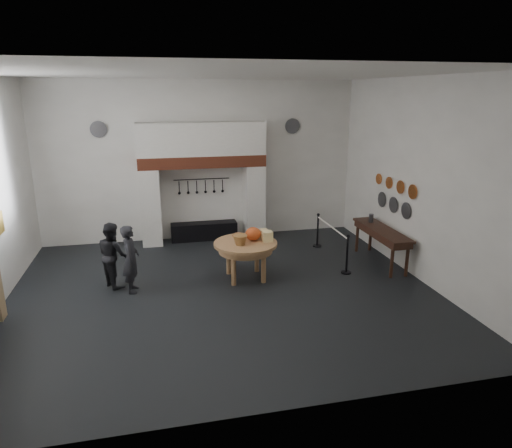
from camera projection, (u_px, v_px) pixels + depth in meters
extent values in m
cube|color=black|center=(224.00, 291.00, 9.90)|extent=(9.00, 8.00, 0.02)
cube|color=silver|center=(219.00, 73.00, 8.64)|extent=(9.00, 8.00, 0.02)
cube|color=white|center=(201.00, 161.00, 13.02)|extent=(9.00, 0.02, 4.50)
cube|color=white|center=(271.00, 256.00, 5.52)|extent=(9.00, 0.02, 4.50)
cube|color=white|center=(420.00, 180.00, 10.22)|extent=(0.02, 8.00, 4.50)
cube|color=silver|center=(151.00, 207.00, 12.70)|extent=(0.55, 0.70, 2.15)
cube|color=silver|center=(254.00, 201.00, 13.33)|extent=(0.55, 0.70, 2.15)
cube|color=#9E442B|center=(202.00, 161.00, 12.67)|extent=(3.50, 0.72, 0.32)
cube|color=silver|center=(201.00, 139.00, 12.50)|extent=(3.50, 0.70, 0.90)
cube|color=black|center=(204.00, 231.00, 13.31)|extent=(1.90, 0.45, 0.50)
cylinder|color=black|center=(202.00, 179.00, 13.08)|extent=(1.60, 0.02, 0.02)
cube|color=gold|center=(0.00, 223.00, 9.26)|extent=(0.05, 0.34, 0.44)
cylinder|color=tan|center=(246.00, 244.00, 10.37)|extent=(1.77, 1.77, 0.07)
ellipsoid|color=#CF481D|center=(253.00, 234.00, 10.45)|extent=(0.36, 0.36, 0.31)
cube|color=#F8E294|center=(267.00, 236.00, 10.38)|extent=(0.22, 0.22, 0.24)
cube|color=#E1C286|center=(263.00, 233.00, 10.66)|extent=(0.18, 0.18, 0.20)
cone|color=#9C6839|center=(240.00, 240.00, 10.15)|extent=(0.39, 0.39, 0.22)
ellipsoid|color=#9C6237|center=(238.00, 235.00, 10.64)|extent=(0.31, 0.18, 0.13)
imported|color=#212227|center=(131.00, 259.00, 9.70)|extent=(0.39, 0.56, 1.48)
imported|color=black|center=(113.00, 255.00, 10.00)|extent=(0.83, 0.89, 1.45)
cube|color=#391E14|center=(382.00, 230.00, 11.29)|extent=(0.55, 2.20, 0.06)
cylinder|color=#4D4D52|center=(371.00, 218.00, 11.81)|extent=(0.12, 0.12, 0.22)
cylinder|color=#C6662D|center=(413.00, 192.00, 10.48)|extent=(0.03, 0.34, 0.34)
cylinder|color=#C6662D|center=(400.00, 187.00, 11.00)|extent=(0.03, 0.32, 0.32)
cylinder|color=#C6662D|center=(389.00, 183.00, 11.51)|extent=(0.03, 0.30, 0.30)
cylinder|color=#C6662D|center=(379.00, 179.00, 12.03)|extent=(0.03, 0.28, 0.28)
cylinder|color=#4C4C51|center=(406.00, 211.00, 10.81)|extent=(0.03, 0.40, 0.40)
cylinder|color=#4C4C51|center=(393.00, 205.00, 11.37)|extent=(0.03, 0.40, 0.40)
cylinder|color=#4C4C51|center=(382.00, 199.00, 11.93)|extent=(0.03, 0.40, 0.40)
cylinder|color=#4C4C51|center=(98.00, 129.00, 12.14)|extent=(0.44, 0.03, 0.44)
cylinder|color=#4C4C51|center=(292.00, 126.00, 13.28)|extent=(0.44, 0.03, 0.44)
cylinder|color=black|center=(347.00, 255.00, 10.76)|extent=(0.05, 0.05, 0.90)
cylinder|color=black|center=(318.00, 231.00, 12.64)|extent=(0.05, 0.05, 0.90)
cylinder|color=white|center=(332.00, 227.00, 11.59)|extent=(0.04, 2.00, 0.04)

